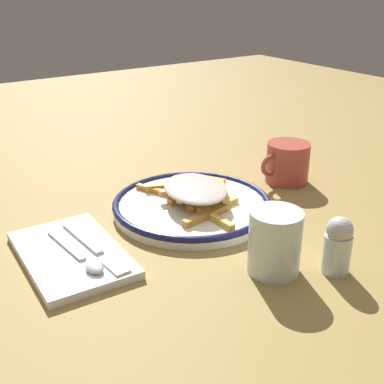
{
  "coord_description": "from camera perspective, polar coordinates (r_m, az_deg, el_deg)",
  "views": [
    {
      "loc": [
        0.44,
        0.64,
        0.38
      ],
      "look_at": [
        0.0,
        0.0,
        0.04
      ],
      "focal_mm": 46.73,
      "sensor_mm": 36.0,
      "label": 1
    }
  ],
  "objects": [
    {
      "name": "fork",
      "position": [
        0.74,
        -11.21,
        -6.19
      ],
      "size": [
        0.03,
        0.18,
        0.01
      ],
      "color": "silver",
      "rests_on": "napkin"
    },
    {
      "name": "ground_plane",
      "position": [
        0.86,
        0.0,
        -2.23
      ],
      "size": [
        2.6,
        2.6,
        0.0
      ],
      "primitive_type": "plane",
      "color": "olive"
    },
    {
      "name": "coffee_mug",
      "position": [
        0.99,
        10.79,
        3.31
      ],
      "size": [
        0.11,
        0.08,
        0.08
      ],
      "color": "#AC453A",
      "rests_on": "ground_plane"
    },
    {
      "name": "salt_shaker",
      "position": [
        0.7,
        16.3,
        -5.82
      ],
      "size": [
        0.04,
        0.04,
        0.08
      ],
      "color": "silver",
      "rests_on": "ground_plane"
    },
    {
      "name": "water_glass",
      "position": [
        0.68,
        9.42,
        -5.65
      ],
      "size": [
        0.07,
        0.07,
        0.09
      ],
      "primitive_type": "cylinder",
      "color": "silver",
      "rests_on": "ground_plane"
    },
    {
      "name": "napkin",
      "position": [
        0.74,
        -13.58,
        -6.95
      ],
      "size": [
        0.14,
        0.21,
        0.01
      ],
      "primitive_type": "cube",
      "rotation": [
        0.0,
        0.0,
        -0.04
      ],
      "color": "white",
      "rests_on": "ground_plane"
    },
    {
      "name": "fries_heap",
      "position": [
        0.84,
        0.24,
        0.05
      ],
      "size": [
        0.14,
        0.23,
        0.04
      ],
      "color": "gold",
      "rests_on": "plate"
    },
    {
      "name": "plate",
      "position": [
        0.86,
        0.0,
        -1.52
      ],
      "size": [
        0.27,
        0.27,
        0.02
      ],
      "color": "white",
      "rests_on": "ground_plane"
    },
    {
      "name": "spoon",
      "position": [
        0.71,
        -12.38,
        -7.39
      ],
      "size": [
        0.03,
        0.15,
        0.01
      ],
      "color": "silver",
      "rests_on": "napkin"
    }
  ]
}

